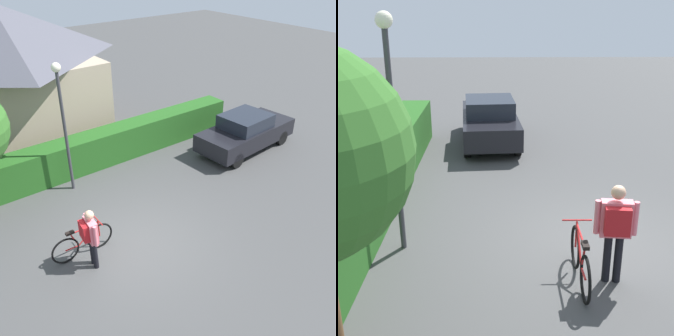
% 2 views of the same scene
% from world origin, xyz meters
% --- Properties ---
extents(ground_plane, '(60.00, 60.00, 0.00)m').
position_xyz_m(ground_plane, '(0.00, 0.00, 0.00)').
color(ground_plane, '#424242').
extents(hedge_row, '(14.36, 0.90, 1.24)m').
position_xyz_m(hedge_row, '(0.00, 4.49, 0.62)').
color(hedge_row, '#22571C').
rests_on(hedge_row, ground).
extents(house_distant, '(6.83, 5.20, 5.29)m').
position_xyz_m(house_distant, '(-0.28, 8.52, 2.71)').
color(house_distant, tan).
rests_on(house_distant, ground).
extents(parked_car_near, '(4.23, 1.97, 1.46)m').
position_xyz_m(parked_car_near, '(6.46, 2.07, 0.73)').
color(parked_car_near, black).
rests_on(parked_car_near, ground).
extents(bicycle, '(1.71, 0.50, 0.90)m').
position_xyz_m(bicycle, '(-1.33, 0.51, 0.40)').
color(bicycle, black).
rests_on(bicycle, ground).
extents(person_rider, '(0.39, 0.67, 1.69)m').
position_xyz_m(person_rider, '(-1.33, -0.02, 1.03)').
color(person_rider, black).
rests_on(person_rider, ground).
extents(street_lamp, '(0.28, 0.28, 4.18)m').
position_xyz_m(street_lamp, '(-0.16, 3.59, 2.71)').
color(street_lamp, '#38383D').
rests_on(street_lamp, ground).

